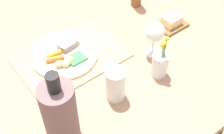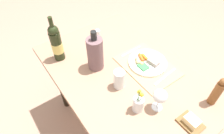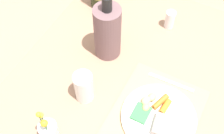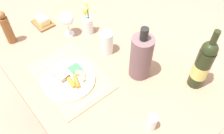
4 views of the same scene
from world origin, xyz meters
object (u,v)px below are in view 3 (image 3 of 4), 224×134
Objects in this scene: knife at (171,82)px; flower_vase at (49,132)px; cooler_bottle at (107,31)px; salt_shaker at (170,20)px; water_tumbler at (84,88)px; dining_table at (114,104)px; dinner_plate at (158,116)px.

flower_vase is at bearing 142.91° from knife.
cooler_bottle is 1.54× the size of flower_vase.
knife is 0.30m from salt_shaker.
water_tumbler is at bearing -4.58° from flower_vase.
water_tumbler is at bearing 124.52° from dining_table.
dinner_plate is at bearing -97.18° from dining_table.
flower_vase reaches higher than salt_shaker.
knife is 0.94× the size of flower_vase.
dinner_plate is 1.39× the size of flower_vase.
dining_table is 0.21m from dinner_plate.
knife is at bearing -95.31° from cooler_bottle.
water_tumbler is at bearing -173.71° from cooler_bottle.
knife is (0.16, 0.01, -0.01)m from dinner_plate.
flower_vase is 0.69m from salt_shaker.
water_tumbler is (-0.04, 0.28, 0.04)m from dinner_plate.
flower_vase is (-0.40, 0.28, 0.05)m from knife.
flower_vase is (-0.43, -0.01, -0.07)m from cooler_bottle.
flower_vase is at bearing 129.11° from dinner_plate.
dinner_plate is at bearing -121.90° from cooler_bottle.
dinner_plate is 2.06× the size of water_tumbler.
water_tumbler is (-0.20, 0.27, 0.05)m from knife.
dining_table is 0.32m from flower_vase.
knife is at bearing -52.90° from water_tumbler.
knife is 0.49m from flower_vase.
cooler_bottle is (0.03, 0.29, 0.11)m from knife.
salt_shaker is (0.44, 0.13, 0.02)m from dinner_plate.
salt_shaker is (0.28, 0.12, 0.03)m from knife.
cooler_bottle is 0.31m from salt_shaker.
dinner_plate is 0.90× the size of cooler_bottle.
knife is at bearing 3.86° from dinner_plate.
cooler_bottle is at bearing 145.25° from salt_shaker.
salt_shaker is at bearing 16.46° from dinner_plate.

